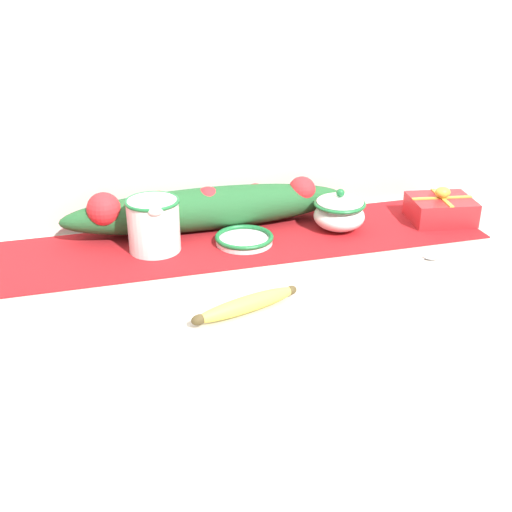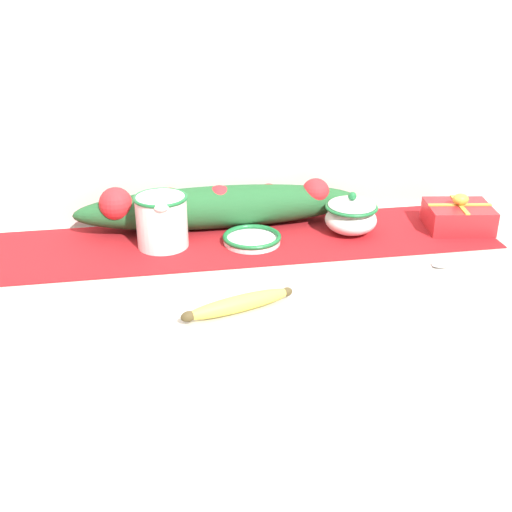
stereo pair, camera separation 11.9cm
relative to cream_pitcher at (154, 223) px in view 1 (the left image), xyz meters
The scene contains 10 objects.
countertop 0.57m from the cream_pitcher, 48.51° to the right, with size 1.34×0.61×0.93m, color beige.
back_wall 0.30m from the cream_pitcher, 50.40° to the left, with size 2.14×0.04×2.40m, color silver.
table_runner 0.15m from the cream_pitcher, ahead, with size 1.24×0.28×0.00m, color #A8191E.
cream_pitcher is the anchor object (origin of this frame).
sugar_bowl 0.44m from the cream_pitcher, ahead, with size 0.12×0.12×0.10m.
small_dish 0.21m from the cream_pitcher, ahead, with size 0.13×0.13×0.02m.
banana 0.34m from the cream_pitcher, 68.53° to the right, with size 0.22×0.10×0.03m.
spoon 0.59m from the cream_pitcher, 20.04° to the right, with size 0.17×0.03×0.01m.
gift_box 0.70m from the cream_pitcher, ahead, with size 0.17×0.15×0.09m.
poinsettia_garland 0.16m from the cream_pitcher, 33.11° to the left, with size 0.68×0.11×0.12m.
Camera 1 is at (-0.28, -1.15, 1.52)m, focal length 45.00 mm.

